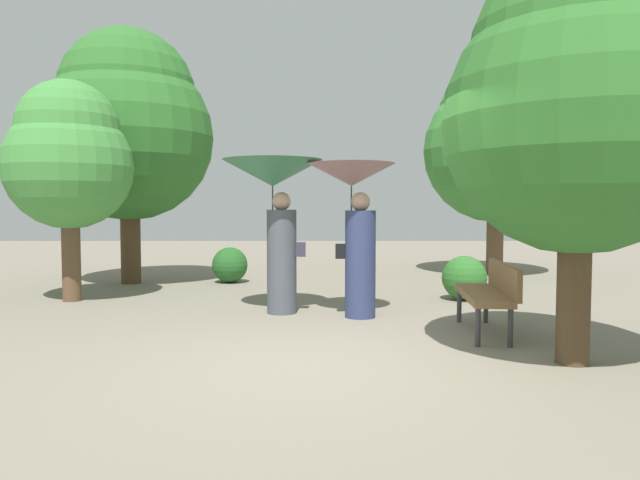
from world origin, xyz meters
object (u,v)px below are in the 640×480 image
object	(u,v)px
park_bench	(490,291)
person_left	(275,196)
person_right	(355,208)
tree_near_right	(497,139)
tree_near_left	(69,155)
tree_mid_left	(128,124)
tree_mid_right	(578,99)

from	to	relation	value
park_bench	person_left	bearing A→B (deg)	-112.27
person_right	park_bench	size ratio (longest dim) A/B	1.35
park_bench	tree_near_right	size ratio (longest dim) A/B	0.33
tree_near_left	tree_mid_left	xyz separation A→B (m)	(0.25, 2.16, 0.80)
tree_near_right	tree_mid_left	distance (m)	7.70
tree_mid_left	person_right	bearing A→B (deg)	-40.51
person_left	tree_near_right	bearing A→B (deg)	-37.46
park_bench	tree_near_right	world-z (taller)	tree_near_right
person_right	tree_near_right	distance (m)	6.22
person_right	tree_mid_right	bearing A→B (deg)	-134.25
park_bench	tree_mid_left	size ratio (longest dim) A/B	0.31
person_left	tree_near_left	world-z (taller)	tree_near_left
park_bench	tree_mid_left	world-z (taller)	tree_mid_left
tree_mid_left	tree_mid_right	size ratio (longest dim) A/B	1.25
tree_near_left	tree_mid_left	distance (m)	2.32
park_bench	tree_mid_left	xyz separation A→B (m)	(-5.68, 4.60, 2.59)
person_left	person_right	xyz separation A→B (m)	(1.09, -0.32, -0.17)
person_left	tree_near_right	distance (m)	6.62
person_right	tree_near_right	size ratio (longest dim) A/B	0.44
park_bench	tree_near_left	world-z (taller)	tree_near_left
person_right	tree_near_right	xyz separation A→B (m)	(3.41, 4.98, 1.49)
tree_near_left	tree_mid_left	size ratio (longest dim) A/B	0.71
tree_mid_left	tree_near_right	bearing A→B (deg)	10.72
tree_mid_left	park_bench	bearing A→B (deg)	-39.01
person_left	tree_mid_left	xyz separation A→B (m)	(-3.06, 3.23, 1.45)
tree_near_right	tree_mid_left	xyz separation A→B (m)	(-7.57, -1.43, 0.13)
park_bench	tree_mid_left	bearing A→B (deg)	-123.66
tree_mid_left	tree_mid_right	distance (m)	8.51
tree_near_left	tree_near_right	world-z (taller)	tree_near_right
park_bench	tree_mid_right	world-z (taller)	tree_mid_right
tree_mid_right	tree_mid_left	bearing A→B (deg)	135.78
person_left	person_right	distance (m)	1.15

